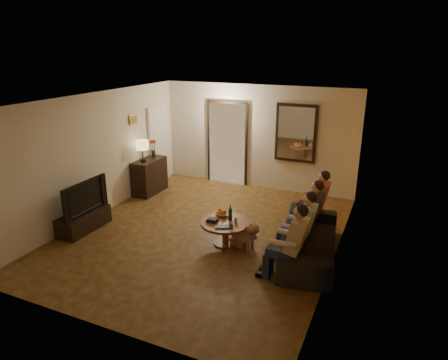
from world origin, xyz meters
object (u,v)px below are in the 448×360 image
at_px(person_a, 292,246).
at_px(coffee_table, 226,233).
at_px(wine_bottle, 230,212).
at_px(bowl, 222,214).
at_px(laptop, 224,228).
at_px(dresser, 150,176).
at_px(person_b, 301,230).
at_px(table_lamp, 143,151).
at_px(person_d, 316,205).
at_px(sofa, 310,239).
at_px(dog, 243,233).
at_px(person_c, 309,217).
at_px(tv_stand, 84,221).
at_px(tv, 81,197).

distance_m(person_a, coffee_table, 1.63).
bearing_deg(wine_bottle, bowl, 152.45).
distance_m(bowl, laptop, 0.57).
height_order(dresser, person_a, person_a).
xyz_separation_m(person_a, person_b, (0.00, 0.60, 0.00)).
bearing_deg(person_a, table_lamp, 152.41).
relative_size(bowl, laptop, 0.79).
height_order(person_a, person_d, same).
height_order(sofa, wine_bottle, wine_bottle).
bearing_deg(laptop, person_d, 19.28).
distance_m(person_d, dog, 1.55).
relative_size(person_b, person_c, 1.00).
height_order(dresser, coffee_table, dresser).
bearing_deg(wine_bottle, tv_stand, -166.32).
distance_m(person_d, wine_bottle, 1.69).
relative_size(table_lamp, person_b, 0.45).
bearing_deg(person_b, tv_stand, -173.35).
distance_m(person_c, coffee_table, 1.55).
relative_size(sofa, person_b, 1.84).
height_order(tv_stand, bowl, bowl).
distance_m(sofa, laptop, 1.50).
bearing_deg(dresser, dog, -28.47).
xyz_separation_m(table_lamp, person_c, (4.23, -1.01, -0.52)).
distance_m(tv, person_d, 4.56).
height_order(person_a, person_b, same).
distance_m(bowl, wine_bottle, 0.29).
relative_size(coffee_table, laptop, 2.80).
relative_size(person_b, coffee_table, 1.30).
relative_size(table_lamp, wine_bottle, 1.74).
bearing_deg(person_c, tv_stand, -165.51).
relative_size(tv_stand, laptop, 3.40).
distance_m(tv, bowl, 2.77).
height_order(tv_stand, laptop, laptop).
xyz_separation_m(tv_stand, laptop, (2.92, 0.32, 0.28)).
relative_size(tv_stand, wine_bottle, 3.61).
distance_m(tv, dog, 3.25).
xyz_separation_m(tv_stand, person_d, (4.23, 1.69, 0.41)).
bearing_deg(tv, laptop, -83.78).
relative_size(person_d, coffee_table, 1.30).
height_order(tv, laptop, tv).
distance_m(person_b, coffee_table, 1.47).
relative_size(tv, bowl, 4.43).
bearing_deg(coffee_table, person_a, -26.44).
distance_m(table_lamp, tv, 2.15).
relative_size(tv_stand, person_c, 0.93).
xyz_separation_m(person_d, laptop, (-1.32, -1.38, -0.14)).
xyz_separation_m(sofa, dog, (-1.17, -0.19, -0.04)).
bearing_deg(coffee_table, bowl, 129.29).
relative_size(person_a, bowl, 4.63).
height_order(person_a, dog, person_a).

